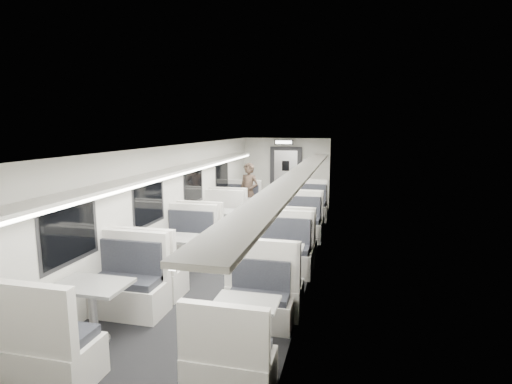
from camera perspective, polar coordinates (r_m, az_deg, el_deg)
The scene contains 19 objects.
room at distance 8.18m, azimuth -2.36°, elevation -1.89°, with size 3.24×12.24×2.64m.
booth_left_a at distance 11.49m, azimuth -3.01°, elevation -2.75°, with size 1.07×2.18×1.16m.
booth_left_b at distance 9.86m, azimuth -5.89°, elevation -4.77°, with size 1.09×2.22×1.18m.
booth_left_c at distance 7.70m, azimuth -11.92°, elevation -8.95°, with size 1.11×2.24×1.20m.
booth_left_d at distance 5.81m, azimuth -22.24°, elevation -15.60°, with size 1.13×2.30×1.23m.
booth_right_a at distance 11.31m, azimuth 7.08°, elevation -2.91°, with size 1.12×2.27×1.21m.
booth_right_b at distance 9.14m, azimuth 5.50°, elevation -5.83°, with size 1.12×2.28×1.22m.
booth_right_c at distance 6.94m, azimuth 2.78°, elevation -10.83°, with size 1.11×2.24×1.20m.
booth_right_d at distance 5.22m, azimuth -1.40°, elevation -18.60°, with size 0.96×1.94×1.04m.
passenger at distance 11.65m, azimuth -1.05°, elevation -0.12°, with size 0.64×0.42×1.76m, color black.
window_a at distance 11.80m, azimuth -4.85°, elevation 2.29°, with size 0.02×1.18×0.84m, color black.
window_b at distance 9.76m, azimuth -8.88°, elevation 0.72°, with size 0.02×1.18×0.84m, color black.
window_c at distance 7.80m, azimuth -15.00°, elevation -1.65°, with size 0.02×1.18×0.84m, color black.
window_d at distance 6.00m, azimuth -25.01°, elevation -5.46°, with size 0.02×1.18×0.84m, color black.
luggage_rack_left at distance 8.22m, azimuth -11.36°, elevation 3.04°, with size 0.46×10.40×0.09m.
luggage_rack_right at distance 7.53m, azimuth 6.13°, elevation 2.60°, with size 0.46×10.40×0.09m.
vestibule_door at distance 13.94m, azimuth 4.27°, elevation 2.09°, with size 1.10×0.13×2.10m.
exit_sign at distance 13.36m, azimuth 4.00°, elevation 7.12°, with size 0.62×0.12×0.16m.
wall_notice at distance 13.78m, azimuth 7.37°, elevation 3.88°, with size 0.32×0.02×0.40m, color white.
Camera 1 is at (2.19, -7.72, 2.79)m, focal length 28.00 mm.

